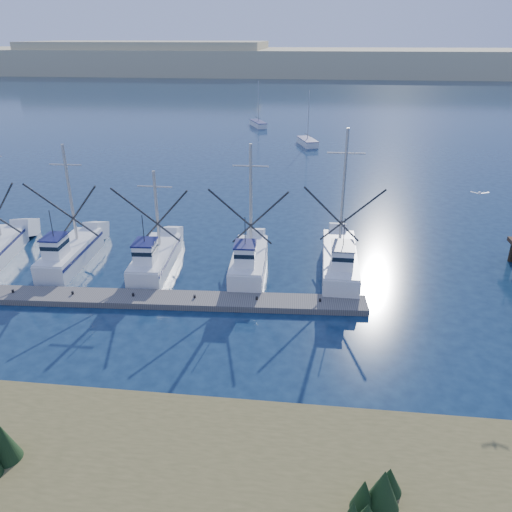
# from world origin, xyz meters

# --- Properties ---
(ground) EXTENTS (500.00, 500.00, 0.00)m
(ground) POSITION_xyz_m (0.00, 0.00, 0.00)
(ground) COLOR #0C1D35
(ground) RESTS_ON ground
(floating_dock) EXTENTS (30.00, 3.67, 0.40)m
(floating_dock) POSITION_xyz_m (-7.88, 5.56, 0.20)
(floating_dock) COLOR #66605B
(floating_dock) RESTS_ON ground
(dune_ridge) EXTENTS (360.00, 60.00, 10.00)m
(dune_ridge) POSITION_xyz_m (0.00, 210.00, 5.00)
(dune_ridge) COLOR tan
(dune_ridge) RESTS_ON ground
(trawler_fleet) EXTENTS (29.40, 9.15, 10.11)m
(trawler_fleet) POSITION_xyz_m (-7.13, 10.53, 0.96)
(trawler_fleet) COLOR white
(trawler_fleet) RESTS_ON ground
(sailboat_near) EXTENTS (3.54, 5.85, 8.10)m
(sailboat_near) POSITION_xyz_m (2.18, 56.75, 0.49)
(sailboat_near) COLOR white
(sailboat_near) RESTS_ON ground
(sailboat_far) EXTENTS (3.84, 6.05, 8.10)m
(sailboat_far) POSITION_xyz_m (-7.34, 72.85, 0.50)
(sailboat_far) COLOR white
(sailboat_far) RESTS_ON ground
(flying_gull) EXTENTS (1.00, 0.18, 0.18)m
(flying_gull) POSITION_xyz_m (12.37, 5.79, 7.93)
(flying_gull) COLOR white
(flying_gull) RESTS_ON ground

